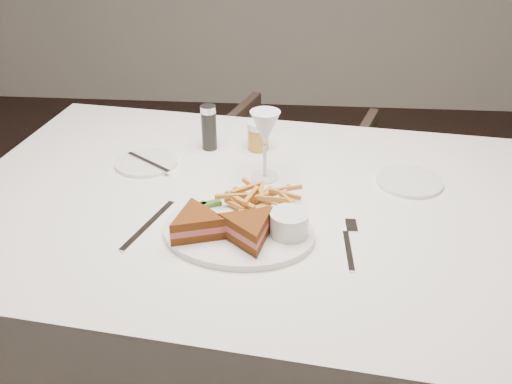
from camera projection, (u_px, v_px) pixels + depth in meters
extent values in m
cube|color=white|center=(258.00, 321.00, 1.51)|extent=(1.52, 1.11, 0.75)
imported|color=#47352C|center=(292.00, 172.00, 2.39)|extent=(0.71, 0.69, 0.59)
ellipsoid|color=white|center=(239.00, 232.00, 1.19)|extent=(0.35, 0.29, 0.01)
cube|color=silver|center=(148.00, 225.00, 1.22)|extent=(0.08, 0.20, 0.00)
cylinder|color=white|center=(146.00, 163.00, 1.47)|extent=(0.16, 0.16, 0.01)
cylinder|color=white|center=(409.00, 181.00, 1.38)|extent=(0.16, 0.16, 0.01)
cylinder|color=black|center=(209.00, 128.00, 1.52)|extent=(0.04, 0.04, 0.12)
cylinder|color=#B27D2A|center=(258.00, 136.00, 1.53)|extent=(0.06, 0.06, 0.08)
cube|color=#426824|center=(209.00, 204.00, 1.26)|extent=(0.06, 0.04, 0.01)
cube|color=#426824|center=(196.00, 208.00, 1.25)|extent=(0.05, 0.05, 0.01)
cylinder|color=white|center=(289.00, 223.00, 1.16)|extent=(0.08, 0.08, 0.05)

